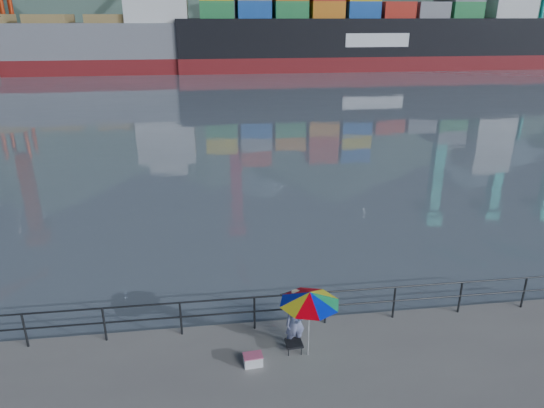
{
  "coord_description": "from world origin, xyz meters",
  "views": [
    {
      "loc": [
        -0.01,
        -9.57,
        8.16
      ],
      "look_at": [
        2.06,
        6.0,
        2.0
      ],
      "focal_mm": 32.0,
      "sensor_mm": 36.0,
      "label": 1
    }
  ],
  "objects_px": {
    "cooler_bag": "(253,360)",
    "bulk_carrier": "(67,43)",
    "fisherman": "(295,322)",
    "container_ship": "(377,30)",
    "beach_umbrella": "(310,298)"
  },
  "relations": [
    {
      "from": "container_ship",
      "to": "cooler_bag",
      "type": "bearing_deg",
      "value": -111.02
    },
    {
      "from": "beach_umbrella",
      "to": "cooler_bag",
      "type": "height_order",
      "value": "beach_umbrella"
    },
    {
      "from": "cooler_bag",
      "to": "bulk_carrier",
      "type": "distance_m",
      "value": 73.41
    },
    {
      "from": "cooler_bag",
      "to": "fisherman",
      "type": "bearing_deg",
      "value": 21.27
    },
    {
      "from": "beach_umbrella",
      "to": "fisherman",
      "type": "bearing_deg",
      "value": 126.75
    },
    {
      "from": "fisherman",
      "to": "cooler_bag",
      "type": "relative_size",
      "value": 3.33
    },
    {
      "from": "bulk_carrier",
      "to": "cooler_bag",
      "type": "bearing_deg",
      "value": -73.12
    },
    {
      "from": "fisherman",
      "to": "bulk_carrier",
      "type": "height_order",
      "value": "bulk_carrier"
    },
    {
      "from": "beach_umbrella",
      "to": "container_ship",
      "type": "xyz_separation_m",
      "value": [
        25.67,
        70.35,
        4.12
      ]
    },
    {
      "from": "fisherman",
      "to": "bulk_carrier",
      "type": "bearing_deg",
      "value": 94.52
    },
    {
      "from": "cooler_bag",
      "to": "container_ship",
      "type": "xyz_separation_m",
      "value": [
        27.1,
        70.55,
        5.69
      ]
    },
    {
      "from": "bulk_carrier",
      "to": "container_ship",
      "type": "height_order",
      "value": "container_ship"
    },
    {
      "from": "cooler_bag",
      "to": "bulk_carrier",
      "type": "relative_size",
      "value": 0.01
    },
    {
      "from": "fisherman",
      "to": "container_ship",
      "type": "relative_size",
      "value": 0.03
    },
    {
      "from": "beach_umbrella",
      "to": "bulk_carrier",
      "type": "bearing_deg",
      "value": 108.0
    }
  ]
}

